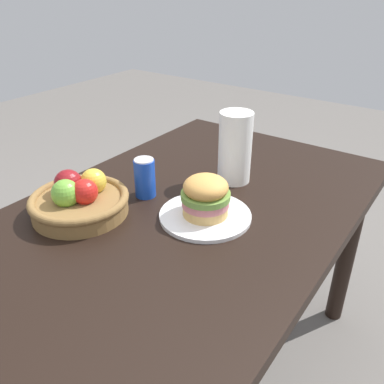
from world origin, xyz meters
TOP-DOWN VIEW (x-y plane):
  - ground_plane at (0.00, 0.00)m, footprint 8.00×8.00m
  - dining_table at (0.00, 0.00)m, footprint 1.40×0.90m
  - plate at (-0.02, -0.08)m, footprint 0.27×0.27m
  - sandwich at (-0.02, -0.08)m, footprint 0.14×0.14m
  - soda_can at (-0.02, 0.15)m, footprint 0.07×0.07m
  - fruit_basket at (-0.21, 0.24)m, footprint 0.29×0.29m
  - paper_towel_roll at (0.23, -0.03)m, footprint 0.11×0.11m

SIDE VIEW (x-z plane):
  - ground_plane at x=0.00m, z-range 0.00..0.00m
  - dining_table at x=0.00m, z-range 0.27..1.02m
  - plate at x=-0.02m, z-range 0.75..0.76m
  - fruit_basket at x=-0.21m, z-range 0.73..0.86m
  - soda_can at x=-0.02m, z-range 0.75..0.88m
  - sandwich at x=-0.02m, z-range 0.76..0.88m
  - paper_towel_roll at x=0.23m, z-range 0.75..0.99m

